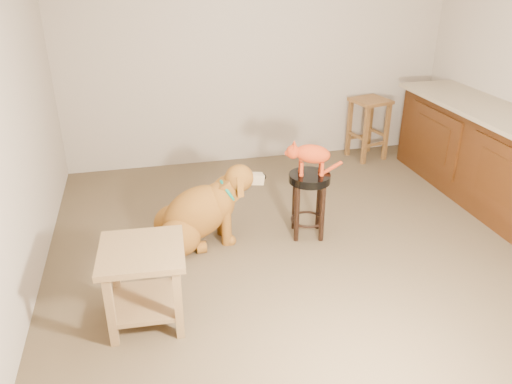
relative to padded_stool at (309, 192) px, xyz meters
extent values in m
cube|color=brown|center=(0.02, -0.06, -0.42)|extent=(4.50, 4.00, 0.01)
cube|color=#A89987|center=(0.02, 1.94, 0.88)|extent=(4.50, 0.04, 2.60)
cube|color=#A89987|center=(0.02, -2.06, 0.88)|extent=(4.50, 0.04, 2.60)
cube|color=#A89987|center=(-2.23, -0.06, 0.88)|extent=(0.04, 4.00, 2.60)
cube|color=#43210B|center=(1.97, 0.24, 0.03)|extent=(0.60, 2.50, 0.90)
cube|color=gray|center=(1.94, 0.24, 0.50)|extent=(0.70, 2.56, 0.04)
cube|color=black|center=(2.01, 0.24, -0.37)|extent=(0.52, 2.50, 0.10)
cube|color=#43210B|center=(1.66, -0.31, 0.08)|extent=(0.02, 0.90, 0.62)
cube|color=#43210B|center=(1.66, 0.79, 0.08)|extent=(0.02, 0.90, 0.62)
cube|color=#371A09|center=(1.65, -0.31, 0.08)|extent=(0.02, 0.60, 0.40)
cube|color=#371A09|center=(1.65, 0.79, 0.08)|extent=(0.02, 0.60, 0.40)
cylinder|color=black|center=(0.13, 0.08, -0.16)|extent=(0.04, 0.04, 0.52)
cylinder|color=black|center=(-0.08, 0.13, -0.16)|extent=(0.04, 0.04, 0.52)
cylinder|color=black|center=(0.08, -0.13, -0.16)|extent=(0.04, 0.04, 0.52)
cylinder|color=black|center=(-0.13, -0.08, -0.16)|extent=(0.04, 0.04, 0.52)
torus|color=black|center=(0.00, 0.00, -0.27)|extent=(0.36, 0.36, 0.02)
cylinder|color=black|center=(0.00, 0.00, 0.14)|extent=(0.36, 0.36, 0.07)
cube|color=brown|center=(1.43, 1.82, -0.07)|extent=(0.05, 0.05, 0.69)
cube|color=brown|center=(1.12, 1.75, -0.07)|extent=(0.05, 0.05, 0.69)
cube|color=brown|center=(1.51, 1.52, -0.07)|extent=(0.05, 0.05, 0.69)
cube|color=brown|center=(1.20, 1.44, -0.07)|extent=(0.05, 0.05, 0.69)
cube|color=brown|center=(1.31, 1.63, 0.30)|extent=(0.48, 0.48, 0.04)
cube|color=brown|center=(-1.21, -0.66, -0.15)|extent=(0.06, 0.06, 0.53)
cube|color=brown|center=(-1.63, -0.63, -0.15)|extent=(0.06, 0.06, 0.53)
cube|color=brown|center=(-1.24, -1.08, -0.15)|extent=(0.06, 0.06, 0.53)
cube|color=brown|center=(-1.66, -1.05, -0.15)|extent=(0.06, 0.06, 0.53)
cube|color=brown|center=(-1.44, -0.85, 0.13)|extent=(0.58, 0.58, 0.04)
cube|color=brown|center=(-1.44, -0.85, -0.27)|extent=(0.49, 0.49, 0.03)
ellipsoid|color=brown|center=(-1.16, 0.20, -0.26)|extent=(0.38, 0.32, 0.33)
ellipsoid|color=brown|center=(-1.14, -0.06, -0.26)|extent=(0.38, 0.32, 0.33)
cylinder|color=brown|center=(-0.98, 0.24, -0.37)|extent=(0.09, 0.11, 0.10)
cylinder|color=brown|center=(-0.97, -0.07, -0.37)|extent=(0.09, 0.11, 0.10)
ellipsoid|color=brown|center=(-0.97, 0.08, -0.13)|extent=(0.77, 0.43, 0.67)
ellipsoid|color=brown|center=(-0.78, 0.09, -0.05)|extent=(0.30, 0.32, 0.34)
cylinder|color=brown|center=(-0.74, 0.19, -0.22)|extent=(0.09, 0.09, 0.39)
cylinder|color=brown|center=(-0.73, 0.00, -0.22)|extent=(0.09, 0.09, 0.39)
sphere|color=brown|center=(-0.71, 0.19, -0.39)|extent=(0.10, 0.10, 0.10)
sphere|color=brown|center=(-0.70, 0.00, -0.39)|extent=(0.10, 0.10, 0.10)
cylinder|color=brown|center=(-0.70, 0.10, 0.06)|extent=(0.25, 0.19, 0.25)
ellipsoid|color=brown|center=(-0.59, 0.10, 0.15)|extent=(0.26, 0.24, 0.24)
cube|color=#A08763|center=(-0.46, 0.11, 0.13)|extent=(0.17, 0.10, 0.11)
sphere|color=black|center=(-0.38, 0.11, 0.14)|extent=(0.06, 0.06, 0.06)
cube|color=brown|center=(-0.62, 0.21, 0.12)|extent=(0.05, 0.06, 0.18)
cube|color=brown|center=(-0.61, -0.01, 0.12)|extent=(0.05, 0.06, 0.18)
torus|color=#0E745A|center=(-0.70, 0.10, 0.05)|extent=(0.15, 0.23, 0.21)
cylinder|color=#D8BF4C|center=(-0.65, 0.10, -0.02)|extent=(0.01, 0.05, 0.05)
cylinder|color=brown|center=(-1.36, 0.11, -0.38)|extent=(0.31, 0.19, 0.07)
ellipsoid|color=#A02F10|center=(0.02, 0.00, 0.35)|extent=(0.34, 0.21, 0.20)
cylinder|color=#A02F10|center=(-0.07, 0.06, 0.23)|extent=(0.03, 0.03, 0.12)
sphere|color=#A02F10|center=(-0.07, 0.06, 0.18)|extent=(0.04, 0.04, 0.04)
cylinder|color=#A02F10|center=(-0.09, -0.02, 0.23)|extent=(0.03, 0.03, 0.12)
sphere|color=#A02F10|center=(-0.09, -0.02, 0.18)|extent=(0.04, 0.04, 0.04)
cylinder|color=#A02F10|center=(0.10, 0.02, 0.23)|extent=(0.03, 0.03, 0.12)
sphere|color=#A02F10|center=(0.10, 0.02, 0.18)|extent=(0.04, 0.04, 0.04)
cylinder|color=#A02F10|center=(0.08, -0.06, 0.23)|extent=(0.03, 0.03, 0.12)
sphere|color=#A02F10|center=(0.08, -0.06, 0.18)|extent=(0.04, 0.04, 0.04)
sphere|color=#A02F10|center=(-0.15, 0.03, 0.37)|extent=(0.12, 0.12, 0.12)
sphere|color=#A02F10|center=(-0.19, 0.04, 0.36)|extent=(0.04, 0.04, 0.04)
sphere|color=brown|center=(-0.21, 0.05, 0.36)|extent=(0.02, 0.02, 0.02)
cone|color=#A02F10|center=(-0.13, 0.06, 0.44)|extent=(0.06, 0.06, 0.06)
cone|color=#C66B60|center=(-0.13, 0.06, 0.43)|extent=(0.03, 0.03, 0.03)
cone|color=#A02F10|center=(-0.14, -0.01, 0.44)|extent=(0.06, 0.06, 0.06)
cone|color=#C66B60|center=(-0.15, -0.01, 0.43)|extent=(0.03, 0.03, 0.03)
cylinder|color=#A02F10|center=(0.18, 0.01, 0.20)|extent=(0.24, 0.09, 0.12)
camera|label=1|loc=(-1.35, -3.68, 1.86)|focal=35.00mm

